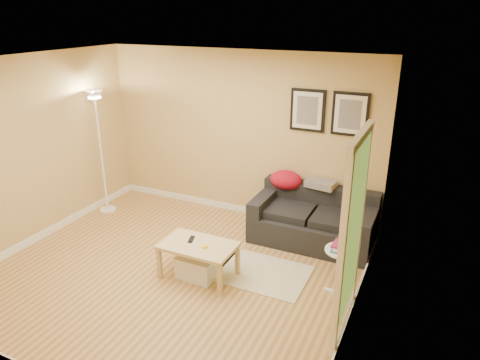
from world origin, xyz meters
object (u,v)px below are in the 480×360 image
at_px(floor_lamp, 102,157).
at_px(sofa, 313,218).
at_px(coffee_table, 199,260).
at_px(book_stack, 341,247).
at_px(storage_bin, 197,266).
at_px(side_table, 340,272).

bearing_deg(floor_lamp, sofa, 7.34).
xyz_separation_m(sofa, coffee_table, (-1.03, -1.47, -0.15)).
height_order(sofa, book_stack, sofa).
relative_size(storage_bin, book_stack, 1.97).
distance_m(sofa, side_table, 1.27).
distance_m(sofa, storage_bin, 1.83).
bearing_deg(coffee_table, storage_bin, -92.23).
height_order(side_table, floor_lamp, floor_lamp).
bearing_deg(floor_lamp, storage_bin, -24.30).
relative_size(coffee_table, floor_lamp, 0.46).
bearing_deg(storage_bin, side_table, 13.43).
bearing_deg(sofa, side_table, -59.67).
bearing_deg(side_table, coffee_table, -167.25).
xyz_separation_m(sofa, storage_bin, (-1.04, -1.49, -0.23)).
relative_size(sofa, book_stack, 6.95).
bearing_deg(storage_bin, sofa, 55.27).
distance_m(coffee_table, floor_lamp, 2.67).
height_order(sofa, side_table, sofa).
distance_m(sofa, coffee_table, 1.80).
distance_m(storage_bin, book_stack, 1.78).
relative_size(side_table, floor_lamp, 0.30).
relative_size(side_table, book_stack, 2.42).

